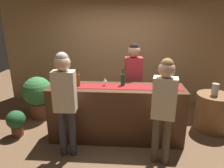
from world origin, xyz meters
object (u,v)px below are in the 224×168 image
Objects in this scene: wine_glass_near_customer at (105,80)px; vase_on_side_table at (215,90)px; customer_sipping at (164,102)px; round_side_table at (212,112)px; bartender at (133,76)px; wine_bottle_amber at (78,80)px; customer_browsing at (65,95)px; potted_plant_small at (16,121)px; wine_bottle_green at (123,79)px; wine_bottle_clear at (61,78)px; wine_glass_mid_counter at (166,84)px; potted_plant_tall at (38,94)px.

wine_glass_near_customer is 0.60× the size of vase_on_side_table.
customer_sipping is 1.78m from round_side_table.
wine_bottle_amber is at bearing 23.58° from bartender.
customer_browsing reaches higher than vase_on_side_table.
potted_plant_small is at bearing 8.83° from bartender.
wine_glass_near_customer is 2.15m from vase_on_side_table.
vase_on_side_table is at bearing 7.45° from potted_plant_small.
wine_bottle_green is 1.26× the size of vase_on_side_table.
wine_glass_near_customer is 1.16m from customer_sipping.
potted_plant_small is (-0.90, -0.13, -0.84)m from wine_bottle_clear.
round_side_table is (1.81, 0.40, -0.77)m from wine_bottle_green.
wine_glass_mid_counter reaches higher than potted_plant_tall.
customer_sipping is (1.40, -0.64, -0.11)m from wine_bottle_amber.
potted_plant_tall is (-1.11, 0.75, -0.59)m from wine_bottle_amber.
wine_glass_mid_counter is 0.08× the size of bartender.
wine_bottle_green is 2.10× the size of wine_glass_near_customer.
wine_bottle_clear is (-0.32, 0.08, 0.00)m from wine_bottle_amber.
wine_glass_near_customer reaches higher than potted_plant_small.
wine_glass_mid_counter is 2.81m from potted_plant_tall.
wine_bottle_green is at bearing 140.95° from customer_sipping.
vase_on_side_table is at bearing 54.48° from customer_sipping.
wine_glass_near_customer is 1.83m from potted_plant_tall.
bartender reaches higher than potted_plant_small.
round_side_table is at bearing 12.40° from wine_bottle_green.
customer_browsing is (-1.07, -1.14, -0.00)m from bartender.
wine_bottle_amber is 2.76m from round_side_table.
customer_sipping is at bearing 101.38° from bartender.
wine_bottle_amber is 0.80m from wine_bottle_green.
wine_bottle_amber is at bearing 166.72° from customer_sipping.
customer_browsing reaches higher than customer_sipping.
wine_bottle_amber is 1.00× the size of wine_bottle_clear.
round_side_table is (2.60, 0.49, -0.77)m from wine_bottle_amber.
wine_glass_near_customer is (0.80, -0.03, -0.01)m from wine_bottle_clear.
potted_plant_small is (-3.79, -0.50, -0.56)m from vase_on_side_table.
wine_bottle_clear is 0.80m from wine_glass_near_customer.
bartender reaches higher than customer_browsing.
wine_bottle_clear is at bearing -172.75° from vase_on_side_table.
customer_sipping is (1.72, -0.73, -0.11)m from wine_bottle_clear.
bartender reaches higher than vase_on_side_table.
potted_plant_tall is (-1.90, 0.66, -0.59)m from wine_bottle_green.
wine_glass_mid_counter is at bearing -3.98° from wine_bottle_amber.
wine_glass_mid_counter is 0.09× the size of customer_sipping.
customer_sipping reaches higher than vase_on_side_table.
wine_bottle_amber is at bearing -14.59° from wine_bottle_clear.
customer_sipping reaches higher than wine_bottle_clear.
customer_browsing is at bearing -98.39° from wine_bottle_amber.
wine_glass_mid_counter is 1.65m from customer_browsing.
round_side_table is 0.49m from vase_on_side_table.
wine_bottle_clear is at bearing 165.41° from wine_bottle_amber.
wine_glass_mid_counter is (0.71, -0.20, -0.01)m from wine_bottle_green.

